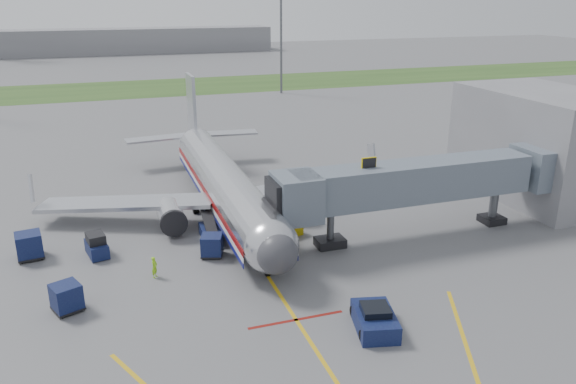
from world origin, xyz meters
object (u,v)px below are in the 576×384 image
object	(u,v)px
ramp_worker	(155,267)
belt_loader	(210,233)
airliner	(224,183)
pushback_tug	(375,320)
baggage_tug	(97,246)

from	to	relation	value
ramp_worker	belt_loader	bearing A→B (deg)	-11.98
airliner	belt_loader	bearing A→B (deg)	-113.01
airliner	pushback_tug	xyz separation A→B (m)	(4.00, -21.65, -2.02)
baggage_tug	ramp_worker	bearing A→B (deg)	-52.84
pushback_tug	airliner	bearing A→B (deg)	100.46
baggage_tug	ramp_worker	size ratio (longest dim) A/B	1.79
ramp_worker	airliner	bearing A→B (deg)	-2.07
airliner	ramp_worker	distance (m)	13.39
pushback_tug	belt_loader	world-z (taller)	belt_loader
belt_loader	ramp_worker	distance (m)	7.08
airliner	baggage_tug	bearing A→B (deg)	-151.28
baggage_tug	ramp_worker	xyz separation A→B (m)	(3.71, -4.90, -0.01)
baggage_tug	belt_loader	xyz separation A→B (m)	(8.62, 0.20, -0.26)
airliner	pushback_tug	bearing A→B (deg)	-79.54
airliner	baggage_tug	world-z (taller)	airliner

